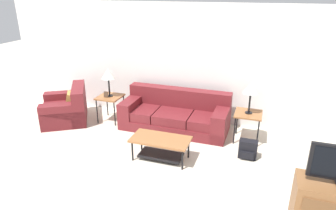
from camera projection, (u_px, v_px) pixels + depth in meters
wall_back at (185, 64)px, 6.62m from camera, size 8.87×0.06×2.60m
couch at (175, 115)px, 6.48m from camera, size 2.29×0.94×0.82m
armchair at (67, 109)px, 6.85m from camera, size 1.37×1.41×0.80m
coffee_table at (161, 144)px, 5.28m from camera, size 1.04×0.52×0.41m
side_table_left at (110, 99)px, 6.77m from camera, size 0.52×0.54×0.59m
side_table_right at (248, 116)px, 5.87m from camera, size 0.52×0.54×0.59m
table_lamp_left at (108, 74)px, 6.56m from camera, size 0.30×0.30×0.63m
table_lamp_right at (251, 88)px, 5.66m from camera, size 0.30×0.30×0.63m
backpack at (248, 150)px, 5.37m from camera, size 0.32×0.24×0.35m
picture_frame at (106, 94)px, 6.66m from camera, size 0.10×0.04×0.13m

